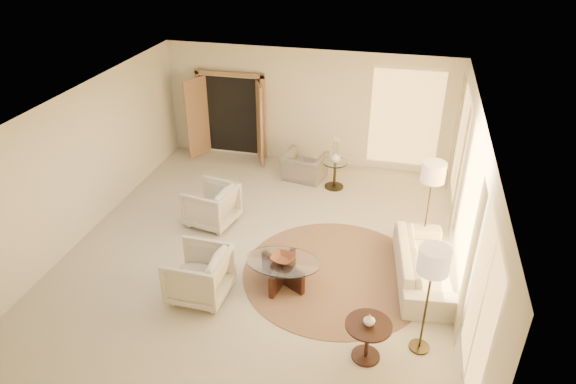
% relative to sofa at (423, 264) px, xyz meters
% --- Properties ---
extents(room, '(7.04, 8.04, 2.83)m').
position_rel_sofa_xyz_m(room, '(-2.90, 0.13, 1.08)').
color(room, beige).
rests_on(room, ground).
extents(windows_right, '(0.10, 6.40, 2.40)m').
position_rel_sofa_xyz_m(windows_right, '(0.55, 0.23, 1.03)').
color(windows_right, '#F2B960').
rests_on(windows_right, room).
extents(window_back_corner, '(1.70, 0.10, 2.40)m').
position_rel_sofa_xyz_m(window_back_corner, '(-0.60, 4.08, 1.03)').
color(window_back_corner, '#F2B960').
rests_on(window_back_corner, room).
extents(curtains_right, '(0.06, 5.20, 2.60)m').
position_rel_sofa_xyz_m(curtains_right, '(0.50, 1.13, 0.98)').
color(curtains_right, tan).
rests_on(curtains_right, room).
extents(french_doors, '(1.95, 0.66, 2.16)m').
position_rel_sofa_xyz_m(french_doors, '(-4.80, 3.95, 0.75)').
color(french_doors, '#A47A55').
rests_on(french_doors, room).
extents(area_rug, '(3.43, 3.43, 0.01)m').
position_rel_sofa_xyz_m(area_rug, '(-1.47, -0.22, -0.31)').
color(area_rug, '#482F22').
rests_on(area_rug, room).
extents(sofa, '(1.12, 2.27, 0.64)m').
position_rel_sofa_xyz_m(sofa, '(0.00, 0.00, 0.00)').
color(sofa, beige).
rests_on(sofa, room).
extents(armchair_left, '(0.98, 1.02, 0.91)m').
position_rel_sofa_xyz_m(armchair_left, '(-4.15, 0.83, 0.14)').
color(armchair_left, beige).
rests_on(armchair_left, room).
extents(armchair_right, '(0.87, 0.93, 0.94)m').
position_rel_sofa_xyz_m(armchair_right, '(-3.54, -1.30, 0.15)').
color(armchair_right, beige).
rests_on(armchair_right, room).
extents(accent_chair, '(1.05, 0.78, 0.84)m').
position_rel_sofa_xyz_m(accent_chair, '(-2.76, 3.15, 0.10)').
color(accent_chair, gray).
rests_on(accent_chair, room).
extents(coffee_table, '(1.67, 1.67, 0.46)m').
position_rel_sofa_xyz_m(coffee_table, '(-2.30, -0.67, -0.03)').
color(coffee_table, black).
rests_on(coffee_table, room).
extents(end_table, '(0.66, 0.66, 0.62)m').
position_rel_sofa_xyz_m(end_table, '(-0.74, -1.98, 0.11)').
color(end_table, black).
rests_on(end_table, room).
extents(side_table, '(0.56, 0.56, 0.65)m').
position_rel_sofa_xyz_m(side_table, '(-2.00, 2.90, 0.07)').
color(side_table, '#2E2718').
rests_on(side_table, room).
extents(floor_lamp_near, '(0.43, 0.43, 1.75)m').
position_rel_sofa_xyz_m(floor_lamp_near, '(0.00, 1.01, 1.17)').
color(floor_lamp_near, '#2E2718').
rests_on(floor_lamp_near, room).
extents(floor_lamp_far, '(0.43, 0.43, 1.76)m').
position_rel_sofa_xyz_m(floor_lamp_far, '(0.00, -1.62, 1.18)').
color(floor_lamp_far, '#2E2718').
rests_on(floor_lamp_far, room).
extents(bowl, '(0.48, 0.48, 0.09)m').
position_rel_sofa_xyz_m(bowl, '(-2.30, -0.67, 0.19)').
color(bowl, brown).
rests_on(bowl, coffee_table).
extents(end_vase, '(0.17, 0.17, 0.17)m').
position_rel_sofa_xyz_m(end_vase, '(-0.74, -1.98, 0.38)').
color(end_vase, white).
rests_on(end_vase, end_table).
extents(side_vase, '(0.23, 0.23, 0.23)m').
position_rel_sofa_xyz_m(side_vase, '(-2.00, 2.90, 0.44)').
color(side_vase, white).
rests_on(side_vase, side_table).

